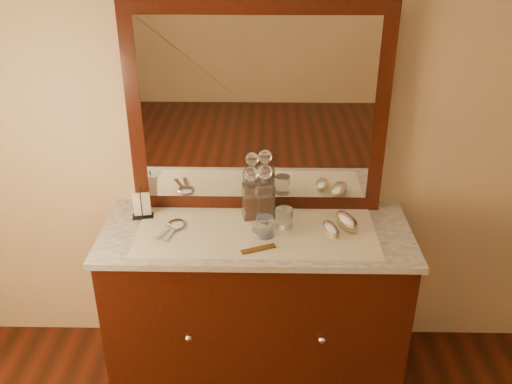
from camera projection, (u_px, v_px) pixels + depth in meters
dresser_cabinet at (256, 306)px, 2.74m from camera, size 1.40×0.55×0.82m
dresser_plinth at (256, 361)px, 2.91m from camera, size 1.46×0.59×0.08m
knob_left at (189, 338)px, 2.47m from camera, size 0.04×0.04×0.04m
knob_right at (322, 340)px, 2.46m from camera, size 0.04×0.04×0.04m
marble_top at (256, 233)px, 2.55m from camera, size 1.44×0.59×0.03m
mirror_frame at (257, 110)px, 2.53m from camera, size 1.20×0.08×1.00m
mirror_glass at (257, 112)px, 2.50m from camera, size 1.06×0.01×0.86m
lace_runner at (256, 232)px, 2.52m from camera, size 1.10×0.45×0.00m
pin_dish at (261, 232)px, 2.51m from camera, size 0.10×0.10×0.02m
comb at (258, 249)px, 2.39m from camera, size 0.15×0.09×0.01m
napkin_rack at (142, 206)px, 2.63m from camera, size 0.11×0.08×0.15m
decanter_left at (251, 198)px, 2.60m from camera, size 0.09×0.09×0.26m
decanter_right at (264, 198)px, 2.59m from camera, size 0.10×0.10×0.28m
brush_near at (331, 230)px, 2.50m from camera, size 0.09×0.15×0.04m
brush_far at (347, 222)px, 2.56m from camera, size 0.12×0.19×0.05m
hand_mirror_outer at (173, 225)px, 2.56m from camera, size 0.14×0.20×0.02m
hand_mirror_inner at (175, 227)px, 2.54m from camera, size 0.09×0.19×0.02m
tumblers at (275, 222)px, 2.51m from camera, size 0.17×0.16×0.09m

